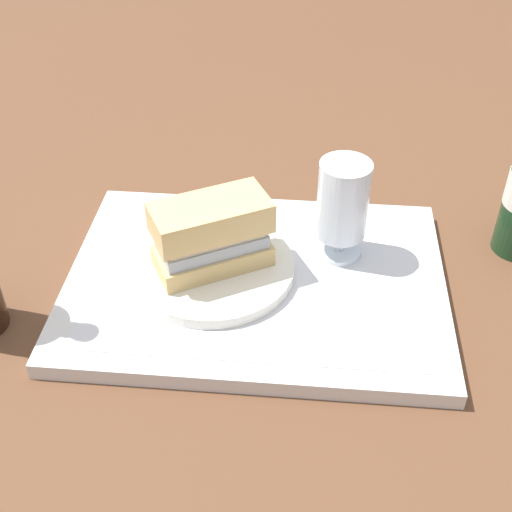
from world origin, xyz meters
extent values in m
plane|color=brown|center=(0.00, 0.00, 0.00)|extent=(3.00, 3.00, 0.00)
cube|color=silver|center=(0.00, 0.00, 0.01)|extent=(0.44, 0.32, 0.02)
cube|color=silver|center=(0.00, 0.00, 0.02)|extent=(0.38, 0.27, 0.00)
cylinder|color=silver|center=(-0.05, 0.00, 0.03)|extent=(0.19, 0.19, 0.01)
cube|color=tan|center=(-0.05, 0.00, 0.05)|extent=(0.14, 0.12, 0.02)
cube|color=#9EA3A8|center=(-0.05, 0.00, 0.07)|extent=(0.13, 0.11, 0.02)
cube|color=silver|center=(-0.05, 0.00, 0.08)|extent=(0.12, 0.10, 0.01)
sphere|color=#47932D|center=(-0.01, 0.03, 0.09)|extent=(0.04, 0.04, 0.04)
cube|color=tan|center=(-0.05, 0.00, 0.10)|extent=(0.14, 0.12, 0.04)
cylinder|color=silver|center=(0.10, 0.05, 0.02)|extent=(0.06, 0.06, 0.01)
cylinder|color=silver|center=(0.10, 0.05, 0.04)|extent=(0.01, 0.01, 0.02)
cylinder|color=silver|center=(0.10, 0.05, 0.10)|extent=(0.06, 0.06, 0.09)
cylinder|color=gold|center=(0.10, 0.05, 0.07)|extent=(0.06, 0.06, 0.04)
cylinder|color=white|center=(0.10, 0.05, 0.10)|extent=(0.05, 0.05, 0.01)
camera|label=1|loc=(0.05, -0.60, 0.54)|focal=47.45mm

